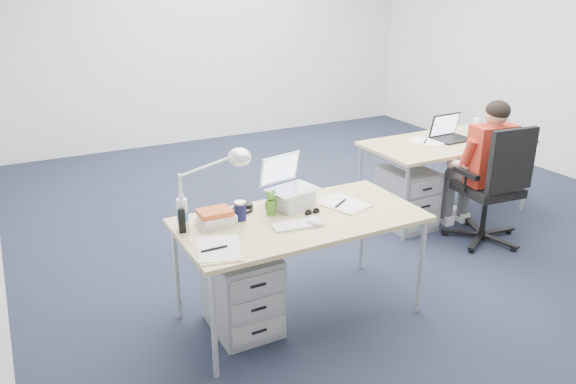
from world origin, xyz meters
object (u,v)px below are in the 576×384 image
Objects in this scene: silver_laptop at (292,183)px; far_cup at (477,123)px; headphones at (242,209)px; can_koozie at (240,211)px; desk_near at (300,224)px; office_chair at (488,209)px; seated_person at (479,168)px; water_bottle at (182,212)px; wireless_keyboard at (297,225)px; desk_lamp at (204,189)px; sunglasses at (312,212)px; desk_far at (447,146)px; drawer_pedestal_near at (242,291)px; drawer_pedestal_far at (407,198)px; cordless_phone at (182,221)px; dark_laptop at (454,127)px; computer_mouse at (314,222)px; bear_figurine at (271,202)px; book_stack at (216,217)px.

far_cup is at bearing 7.31° from silver_laptop.
headphones is 3.15m from far_cup.
desk_near is at bearing -23.12° from can_koozie.
office_chair reaches higher than far_cup.
seated_person reaches higher than water_bottle.
desk_lamp reaches higher than wireless_keyboard.
sunglasses is 1.04× the size of far_cup.
wireless_keyboard is at bearing -154.52° from desk_far.
silver_laptop is at bearing 17.98° from drawer_pedestal_near.
cordless_phone is at bearing -163.02° from drawer_pedestal_far.
drawer_pedestal_far is at bearing 26.20° from cordless_phone.
computer_mouse is at bearing -156.00° from dark_laptop.
water_bottle reaches higher than sunglasses.
water_bottle reaches higher than computer_mouse.
far_cup is (0.70, 0.74, 0.15)m from seated_person.
dark_laptop is (2.92, 0.76, 0.01)m from water_bottle.
computer_mouse is 0.33m from bear_figurine.
sunglasses is 2.30m from dark_laptop.
sunglasses is at bearing -12.80° from bear_figurine.
drawer_pedestal_far is (1.61, 0.85, -0.41)m from desk_near.
book_stack reaches higher than sunglasses.
far_cup is (0.60, 0.23, 0.10)m from desk_far.
can_koozie is 0.81× the size of cordless_phone.
desk_near is 4.99× the size of wireless_keyboard.
silver_laptop reaches higher than cordless_phone.
drawer_pedestal_far is 2.52m from cordless_phone.
seated_person is at bearing -5.84° from silver_laptop.
wireless_keyboard is (-1.68, -0.96, 0.46)m from drawer_pedestal_far.
sunglasses is (0.10, 0.02, 0.06)m from desk_near.
book_stack is at bearing -179.84° from can_koozie.
desk_lamp is (-0.06, 0.01, 0.20)m from book_stack.
desk_lamp reaches higher than water_bottle.
desk_lamp is (0.16, 0.03, 0.17)m from cordless_phone.
silver_laptop is at bearing 13.26° from cordless_phone.
book_stack is at bearing 13.49° from cordless_phone.
bear_figurine is 1.59× the size of far_cup.
drawer_pedestal_far is 2.90× the size of headphones.
office_chair and silver_laptop have the same top height.
desk_far is at bearing 14.90° from water_bottle.
computer_mouse is 2.44m from dark_laptop.
can_koozie is at bearing -160.33° from drawer_pedestal_far.
seated_person is at bearing 20.95° from wireless_keyboard.
office_chair is at bearing -10.81° from silver_laptop.
sunglasses is (0.08, 0.16, -0.01)m from computer_mouse.
dark_laptop reaches higher than drawer_pedestal_far.
drawer_pedestal_far is 1.99m from wireless_keyboard.
office_chair is at bearing 2.40° from book_stack.
seated_person is at bearing 6.27° from book_stack.
wireless_keyboard is 0.21m from sunglasses.
far_cup reaches higher than headphones.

